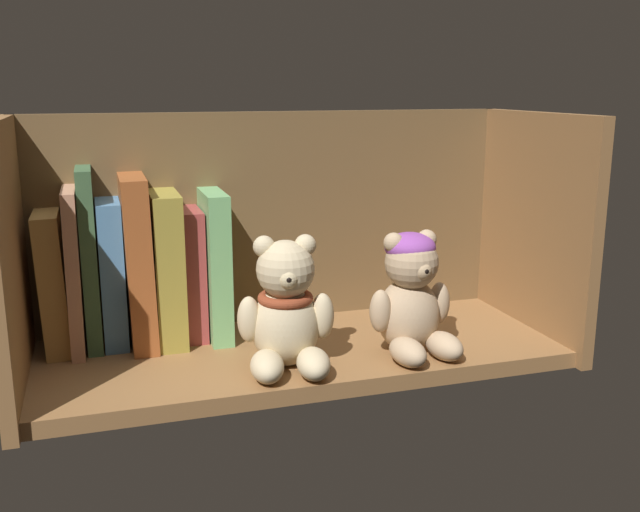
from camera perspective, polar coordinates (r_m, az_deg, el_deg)
The scene contains 14 objects.
shelf_board at distance 93.01cm, azimuth -1.57°, elevation -7.76°, with size 64.62×24.55×2.00cm, color olive.
shelf_back_panel at distance 101.00cm, azimuth -3.62°, elevation 2.50°, with size 67.02×1.20×31.00cm, color brown.
shelf_side_panel_left at distance 86.18cm, azimuth -23.33°, elevation -0.50°, with size 1.60×26.95×31.00cm, color olive.
shelf_side_panel_right at distance 102.65cm, azimuth 16.46°, elevation 2.15°, with size 1.60×26.95×31.00cm, color olive.
book_0 at distance 95.73cm, azimuth -20.29°, elevation -1.86°, with size 3.05×10.82×17.48cm, color #B08443.
book_1 at distance 95.26cm, azimuth -18.85°, elevation -0.92°, with size 1.61×13.07×20.36cm, color tan.
book_2 at distance 94.94cm, azimuth -17.74°, elevation -0.15°, with size 1.85×10.16×22.72cm, color #3A5D39.
book_3 at distance 95.42cm, azimuth -16.10°, elevation -1.25°, with size 2.91×9.62×18.58cm, color #4C80B1.
book_4 at distance 95.15cm, azimuth -14.23°, elevation -0.22°, with size 3.12×14.54×21.66cm, color #A35327.
book_5 at distance 95.65cm, azimuth -12.07°, elevation -0.72°, with size 3.59×13.68×19.44cm, color olive.
book_6 at distance 96.27cm, azimuth -10.09°, elevation -1.28°, with size 2.60×9.63×17.02cm, color #A23B3B.
book_7 at distance 96.38cm, azimuth -8.42°, elevation -0.50°, with size 2.74×13.58×19.30cm, color #75BB74.
teddy_bear_larger at distance 84.26cm, azimuth -2.68°, elevation -4.47°, with size 11.67×12.06×15.76cm.
teddy_bear_smaller at distance 89.37cm, azimuth 7.24°, elevation -3.17°, with size 11.25×11.55×15.26cm.
Camera 1 is at (-23.49, -83.48, 34.62)cm, focal length 40.55 mm.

